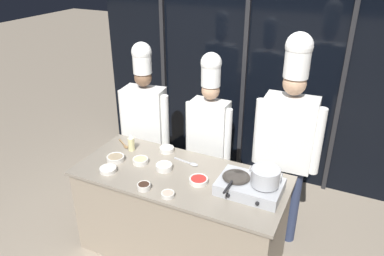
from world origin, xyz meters
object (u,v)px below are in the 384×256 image
object	(u,v)px
prep_bowl_garlic	(167,149)
serving_spoon_solid	(191,163)
stock_pot	(265,176)
prep_bowl_shrimp	(168,194)
serving_spoon_slotted	(125,145)
chef_head	(145,115)
chef_line	(289,131)
prep_bowl_mushrooms	(116,158)
prep_bowl_ginger	(141,160)
prep_bowl_soy_glaze	(144,186)
chef_sous	(209,126)
prep_bowl_noodles	(164,166)
prep_bowl_bell_pepper	(199,180)
portable_stove	(250,186)
squeeze_bottle_oil	(131,143)
prep_bowl_rice	(108,169)
frying_pan	(236,176)

from	to	relation	value
prep_bowl_garlic	serving_spoon_solid	xyz separation A→B (m)	(0.32, -0.11, -0.02)
stock_pot	prep_bowl_shrimp	bearing A→B (deg)	-153.53
serving_spoon_slotted	chef_head	size ratio (longest dim) A/B	0.11
chef_line	prep_bowl_mushrooms	bearing A→B (deg)	21.94
chef_head	chef_line	world-z (taller)	chef_line
prep_bowl_ginger	serving_spoon_slotted	world-z (taller)	prep_bowl_ginger
prep_bowl_soy_glaze	chef_sous	world-z (taller)	chef_sous
prep_bowl_mushrooms	prep_bowl_noodles	world-z (taller)	prep_bowl_noodles
prep_bowl_ginger	prep_bowl_bell_pepper	bearing A→B (deg)	-5.09
chef_line	portable_stove	bearing A→B (deg)	72.97
serving_spoon_solid	serving_spoon_slotted	bearing A→B (deg)	178.22
prep_bowl_soy_glaze	stock_pot	bearing A→B (deg)	20.22
portable_stove	chef_line	bearing A→B (deg)	75.66
stock_pot	prep_bowl_noodles	distance (m)	0.94
squeeze_bottle_oil	prep_bowl_rice	distance (m)	0.43
prep_bowl_shrimp	serving_spoon_solid	bearing A→B (deg)	95.53
prep_bowl_bell_pepper	serving_spoon_slotted	bearing A→B (deg)	164.28
prep_bowl_shrimp	chef_sous	world-z (taller)	chef_sous
prep_bowl_mushrooms	prep_bowl_garlic	world-z (taller)	same
serving_spoon_slotted	chef_head	distance (m)	0.44
portable_stove	chef_sous	distance (m)	0.92
prep_bowl_shrimp	chef_sous	bearing A→B (deg)	93.73
chef_head	prep_bowl_shrimp	bearing A→B (deg)	122.12
prep_bowl_rice	chef_line	bearing A→B (deg)	31.48
prep_bowl_rice	stock_pot	bearing A→B (deg)	10.55
serving_spoon_solid	chef_sous	world-z (taller)	chef_sous
prep_bowl_bell_pepper	prep_bowl_shrimp	distance (m)	0.32
prep_bowl_garlic	prep_bowl_noodles	size ratio (longest dim) A/B	0.94
prep_bowl_soy_glaze	serving_spoon_slotted	bearing A→B (deg)	136.29
prep_bowl_shrimp	chef_line	world-z (taller)	chef_line
serving_spoon_solid	chef_sous	size ratio (longest dim) A/B	0.15
prep_bowl_bell_pepper	prep_bowl_shrimp	bearing A→B (deg)	-116.07
stock_pot	serving_spoon_solid	xyz separation A→B (m)	(-0.75, 0.19, -0.18)
prep_bowl_shrimp	prep_bowl_garlic	bearing A→B (deg)	119.77
portable_stove	prep_bowl_shrimp	bearing A→B (deg)	-148.99
squeeze_bottle_oil	stock_pot	bearing A→B (deg)	-7.00
chef_head	portable_stove	bearing A→B (deg)	148.20
prep_bowl_ginger	prep_bowl_shrimp	xyz separation A→B (m)	(0.48, -0.34, -0.01)
chef_sous	chef_line	size ratio (longest dim) A/B	0.87
frying_pan	chef_line	distance (m)	0.69
chef_head	prep_bowl_ginger	bearing A→B (deg)	109.91
prep_bowl_ginger	chef_head	bearing A→B (deg)	117.82
serving_spoon_solid	prep_bowl_ginger	bearing A→B (deg)	-156.39
serving_spoon_slotted	chef_sous	distance (m)	0.88
squeeze_bottle_oil	prep_bowl_ginger	distance (m)	0.28
serving_spoon_slotted	chef_line	bearing A→B (deg)	14.32
prep_bowl_ginger	prep_bowl_mushrooms	distance (m)	0.25
prep_bowl_mushrooms	prep_bowl_soy_glaze	bearing A→B (deg)	-29.54
prep_bowl_rice	frying_pan	bearing A→B (deg)	12.46
chef_head	squeeze_bottle_oil	bearing A→B (deg)	95.85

